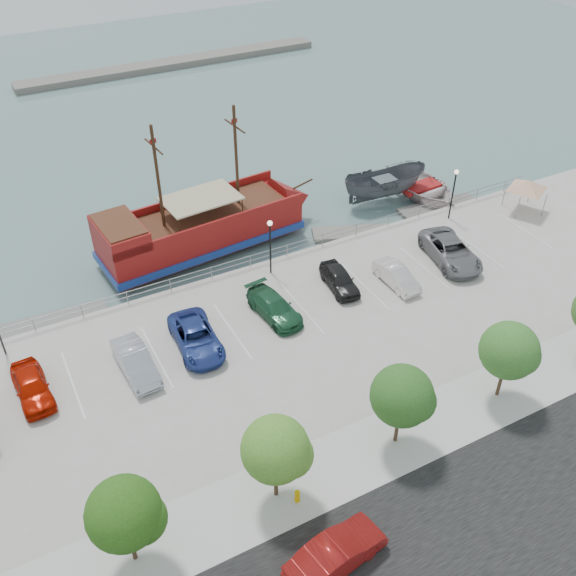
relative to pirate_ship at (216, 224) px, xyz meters
name	(u,v)px	position (x,y,z in m)	size (l,w,h in m)	color
ground	(316,337)	(1.39, -13.03, -1.90)	(160.00, 160.00, 0.00)	slate
street	(488,523)	(1.39, -29.03, -0.89)	(100.00, 8.00, 0.04)	black
sidewalk	(410,433)	(1.39, -23.03, -0.88)	(100.00, 4.00, 0.05)	#BCBBB8
seawall_railing	(263,257)	(1.39, -5.23, -0.37)	(50.00, 0.06, 1.00)	gray
far_shore	(173,63)	(11.39, 41.97, -1.50)	(40.00, 3.00, 0.80)	#69655B
pirate_ship	(216,224)	(0.00, 0.00, 0.00)	(18.17, 6.46, 11.34)	maroon
patrol_boat	(384,187)	(15.28, -0.44, -0.47)	(2.79, 7.41, 2.87)	#4C5056
speedboat	(421,189)	(18.61, -1.35, -1.07)	(5.71, 7.99, 1.66)	silver
dock_west	(55,322)	(-13.30, -3.83, -1.70)	(6.93, 1.98, 0.40)	slate
dock_mid	(354,233)	(10.17, -3.83, -1.71)	(6.61, 1.89, 0.38)	slate
dock_east	(439,208)	(18.73, -3.83, -1.69)	(7.19, 2.05, 0.41)	slate
canopy_tent	(529,180)	(23.51, -8.31, 1.80)	(4.62, 4.62, 3.10)	slate
street_sedan	(336,554)	(-5.91, -27.39, -0.11)	(1.67, 4.79, 1.58)	maroon
fire_hydrant	(297,495)	(-5.88, -23.83, -0.46)	(0.28, 0.28, 0.82)	#EAB400
lamp_post_mid	(270,238)	(1.39, -6.53, 2.04)	(0.36, 0.36, 4.28)	black
lamp_post_right	(454,185)	(17.39, -6.53, 2.04)	(0.36, 0.36, 4.28)	black
tree_b	(128,515)	(-13.46, -23.10, 2.40)	(3.30, 3.20, 5.00)	#473321
tree_c	(279,451)	(-6.46, -23.10, 2.40)	(3.30, 3.20, 5.00)	#473321
tree_d	(405,397)	(0.54, -23.10, 2.40)	(3.30, 3.20, 5.00)	#473321
tree_e	(512,352)	(7.54, -23.10, 2.40)	(3.30, 3.20, 5.00)	#473321
parked_car_a	(32,386)	(-15.71, -10.91, -0.15)	(1.77, 4.40, 1.50)	#B81602
parked_car_b	(136,362)	(-10.00, -11.73, -0.14)	(1.61, 4.62, 1.52)	#A5ABBB
parked_car_c	(196,338)	(-6.10, -11.37, -0.16)	(2.46, 5.32, 1.48)	navy
parked_car_d	(274,307)	(-0.54, -10.89, -0.21)	(1.94, 4.78, 1.39)	#215736
parked_car_e	(340,279)	(4.77, -10.29, -0.20)	(1.66, 4.12, 1.40)	black
parked_car_f	(396,276)	(8.45, -11.77, -0.23)	(1.42, 4.06, 1.34)	silver
parked_car_g	(451,251)	(13.58, -11.27, -0.08)	(2.73, 5.91, 1.64)	slate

